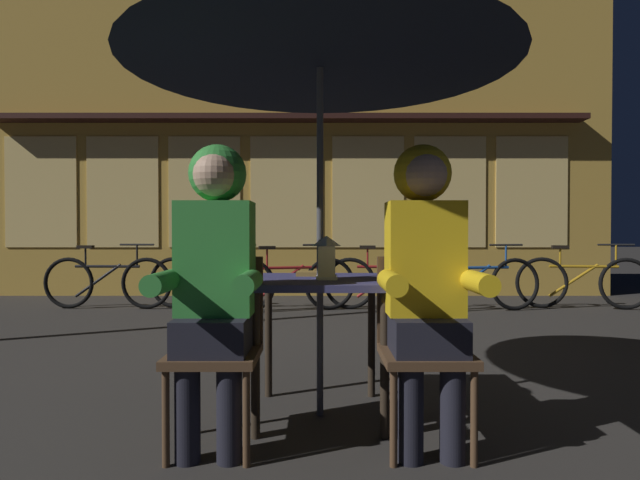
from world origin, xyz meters
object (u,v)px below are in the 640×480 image
at_px(bicycle_furthest, 583,282).
at_px(bicycle_fifth, 476,284).
at_px(person_right_hooded, 425,264).
at_px(bicycle_fourth, 390,282).
at_px(chair_right, 423,339).
at_px(chair_left, 218,339).
at_px(bicycle_nearest, 107,282).
at_px(lantern, 327,256).
at_px(book, 314,274).
at_px(person_left_hooded, 215,264).
at_px(bicycle_third, 290,284).
at_px(cafe_table, 320,297).
at_px(bicycle_second, 210,282).
at_px(patio_umbrella, 320,32).

bearing_deg(bicycle_furthest, bicycle_fifth, -171.47).
xyz_separation_m(person_right_hooded, bicycle_fourth, (0.41, 4.14, -0.50)).
bearing_deg(chair_right, chair_left, 180.00).
height_order(chair_left, bicycle_fourth, chair_left).
distance_m(bicycle_nearest, bicycle_fourth, 3.62).
distance_m(lantern, bicycle_furthest, 5.11).
distance_m(person_right_hooded, bicycle_fourth, 4.19).
height_order(bicycle_furthest, book, bicycle_furthest).
xyz_separation_m(person_left_hooded, bicycle_furthest, (3.86, 4.20, -0.50)).
relative_size(bicycle_third, book, 8.21).
bearing_deg(cafe_table, chair_left, -142.45).
bearing_deg(bicycle_second, cafe_table, -69.53).
bearing_deg(bicycle_third, chair_right, -77.72).
bearing_deg(person_left_hooded, person_right_hooded, 0.00).
relative_size(lantern, bicycle_second, 0.14).
relative_size(patio_umbrella, person_left_hooded, 1.65).
xyz_separation_m(lantern, bicycle_furthest, (3.34, 3.83, -0.51)).
xyz_separation_m(bicycle_fifth, book, (-1.97, -3.39, 0.41)).
bearing_deg(bicycle_second, bicycle_furthest, 0.09).
bearing_deg(bicycle_third, bicycle_fourth, 6.88).
xyz_separation_m(cafe_table, person_right_hooded, (0.48, -0.43, 0.21)).
height_order(lantern, chair_left, lantern).
relative_size(bicycle_third, bicycle_furthest, 0.98).
distance_m(chair_left, bicycle_second, 4.24).
xyz_separation_m(person_left_hooded, book, (0.45, 0.60, -0.09)).
distance_m(person_right_hooded, bicycle_second, 4.63).
bearing_deg(bicycle_fourth, chair_right, -95.69).
xyz_separation_m(person_left_hooded, bicycle_third, (0.10, 3.99, -0.50)).
distance_m(chair_right, bicycle_nearest, 5.26).
bearing_deg(cafe_table, bicycle_fifth, 61.40).
bearing_deg(patio_umbrella, bicycle_fifth, 61.40).
bearing_deg(bicycle_fourth, bicycle_fifth, -8.37).
bearing_deg(chair_left, bicycle_third, 88.48).
distance_m(bicycle_nearest, bicycle_third, 2.37).
bearing_deg(bicycle_furthest, bicycle_third, -176.76).
bearing_deg(person_left_hooded, bicycle_fifth, 58.73).
height_order(chair_right, person_right_hooded, person_right_hooded).
bearing_deg(bicycle_fifth, cafe_table, -118.60).
bearing_deg(lantern, patio_umbrella, 122.04).
bearing_deg(cafe_table, bicycle_furthest, 48.20).
bearing_deg(chair_left, cafe_table, 37.55).
distance_m(chair_right, person_left_hooded, 1.03).
distance_m(lantern, bicycle_fourth, 3.90).
bearing_deg(person_right_hooded, bicycle_nearest, 127.34).
xyz_separation_m(lantern, person_right_hooded, (0.45, -0.37, -0.01)).
distance_m(cafe_table, bicycle_second, 4.03).
relative_size(bicycle_nearest, book, 8.40).
relative_size(bicycle_nearest, bicycle_fifth, 1.01).
xyz_separation_m(bicycle_nearest, bicycle_furthest, (6.11, -0.01, 0.00)).
xyz_separation_m(patio_umbrella, chair_left, (-0.48, -0.37, -1.57)).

